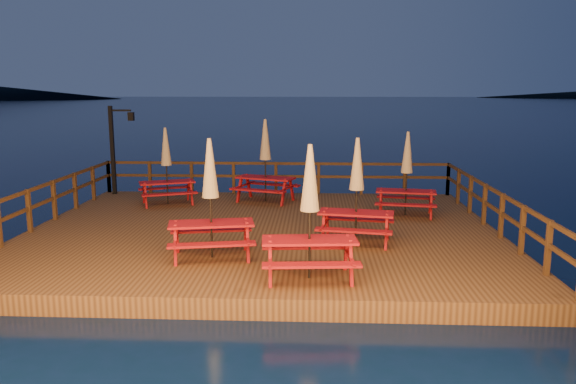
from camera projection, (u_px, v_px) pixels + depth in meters
name	position (u px, v px, depth m)	size (l,w,h in m)	color
ground	(263.00, 243.00, 14.68)	(500.00, 500.00, 0.00)	#051433
deck	(263.00, 235.00, 14.64)	(12.00, 10.00, 0.40)	#492D17
deck_piles	(263.00, 254.00, 14.73)	(11.44, 9.44, 1.40)	#361D11
railing	(269.00, 187.00, 16.21)	(11.80, 9.75, 1.10)	#361D11
lamp_post	(117.00, 142.00, 19.00)	(0.85, 0.18, 3.00)	black
picnic_table_0	(166.00, 165.00, 17.41)	(2.06, 1.90, 2.39)	maroon
picnic_table_1	(357.00, 189.00, 12.98)	(1.94, 1.69, 2.48)	maroon
picnic_table_2	(407.00, 172.00, 15.85)	(1.87, 1.62, 2.39)	maroon
picnic_table_3	(310.00, 210.00, 10.52)	(1.91, 1.62, 2.57)	maroon
picnic_table_4	(211.00, 197.00, 11.84)	(2.04, 1.78, 2.56)	maroon
picnic_table_5	(265.00, 159.00, 17.80)	(2.24, 2.04, 2.63)	maroon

